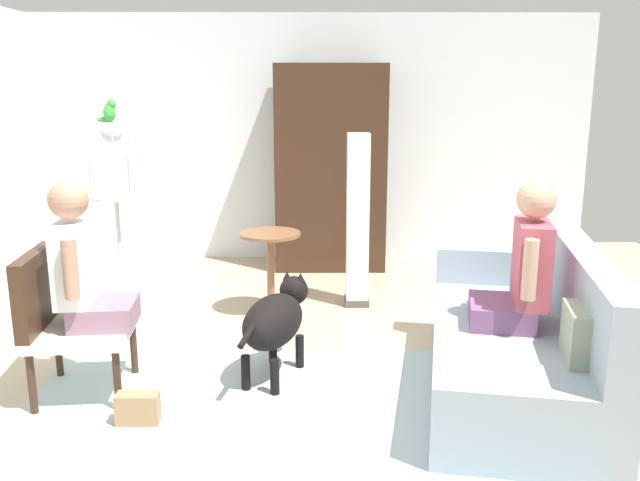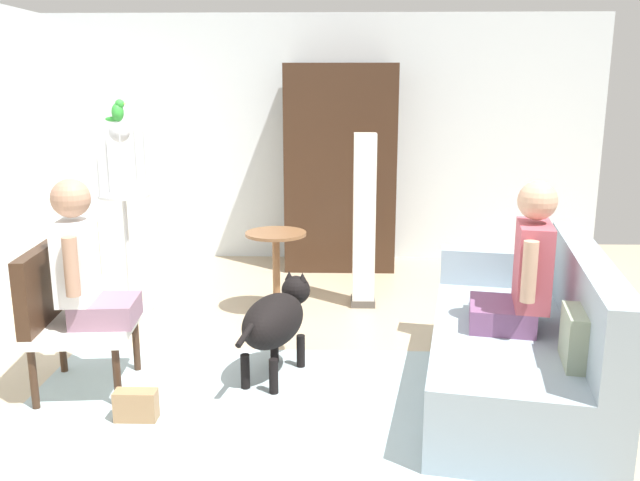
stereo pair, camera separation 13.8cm
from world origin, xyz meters
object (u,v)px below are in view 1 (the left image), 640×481
object	(u,v)px
person_on_armchair	(82,266)
column_lamp	(358,222)
armoire_cabinet	(330,168)
bird_cage_stand	(117,217)
person_on_couch	(523,268)
round_end_table	(271,262)
handbag	(138,409)
parrot	(109,111)
dog	(275,319)
armchair	(61,313)
couch	(523,344)

from	to	relation	value
person_on_armchair	column_lamp	distance (m)	2.35
armoire_cabinet	bird_cage_stand	bearing A→B (deg)	-139.71
person_on_couch	bird_cage_stand	distance (m)	3.11
round_end_table	handbag	world-z (taller)	round_end_table
bird_cage_stand	handbag	size ratio (longest dim) A/B	6.62
parrot	bird_cage_stand	bearing A→B (deg)	0.00
dog	person_on_couch	bearing A→B (deg)	-9.81
person_on_couch	person_on_armchair	size ratio (longest dim) A/B	0.99
armchair	dog	xyz separation A→B (m)	(1.24, 0.23, -0.13)
bird_cage_stand	couch	bearing A→B (deg)	-26.90
column_lamp	parrot	bearing A→B (deg)	-173.66
person_on_couch	person_on_armchair	world-z (taller)	person_on_couch
person_on_couch	dog	bearing A→B (deg)	170.19
armoire_cabinet	dog	bearing A→B (deg)	-98.65
armoire_cabinet	couch	bearing A→B (deg)	-69.21
person_on_armchair	round_end_table	distance (m)	1.75
round_end_table	parrot	size ratio (longest dim) A/B	3.97
person_on_armchair	handbag	world-z (taller)	person_on_armchair
armchair	bird_cage_stand	distance (m)	1.45
person_on_couch	armoire_cabinet	size ratio (longest dim) A/B	0.43
bird_cage_stand	parrot	distance (m)	0.82
person_on_armchair	handbag	distance (m)	0.89
parrot	column_lamp	bearing A→B (deg)	6.34
person_on_couch	dog	xyz separation A→B (m)	(-1.45, 0.25, -0.40)
person_on_couch	person_on_armchair	xyz separation A→B (m)	(-2.55, 0.03, 0.01)
armchair	round_end_table	world-z (taller)	armchair
parrot	handbag	xyz separation A→B (m)	(0.59, -1.80, -1.53)
handbag	person_on_armchair	bearing A→B (deg)	134.33
parrot	column_lamp	size ratio (longest dim) A/B	0.12
couch	round_end_table	world-z (taller)	couch
parrot	armoire_cabinet	world-z (taller)	armoire_cabinet
armchair	round_end_table	size ratio (longest dim) A/B	1.30
person_on_couch	column_lamp	xyz separation A→B (m)	(-0.85, 1.66, -0.07)
person_on_armchair	round_end_table	xyz separation A→B (m)	(0.99, 1.39, -0.36)
couch	parrot	size ratio (longest dim) A/B	12.01
parrot	column_lamp	distance (m)	2.12
bird_cage_stand	handbag	distance (m)	2.02
handbag	armoire_cabinet	bearing A→B (deg)	70.94
bird_cage_stand	parrot	bearing A→B (deg)	180.00
couch	dog	bearing A→B (deg)	171.39
round_end_table	dog	world-z (taller)	round_end_table
couch	column_lamp	world-z (taller)	column_lamp
armchair	armoire_cabinet	distance (m)	3.35
person_on_couch	armoire_cabinet	xyz separation A→B (m)	(-1.05, 2.89, 0.23)
round_end_table	armchair	bearing A→B (deg)	-128.91
couch	person_on_couch	size ratio (longest dim) A/B	2.38
armchair	dog	world-z (taller)	armchair
round_end_table	person_on_armchair	bearing A→B (deg)	-125.48
round_end_table	bird_cage_stand	bearing A→B (deg)	179.22
person_on_couch	person_on_armchair	bearing A→B (deg)	179.26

